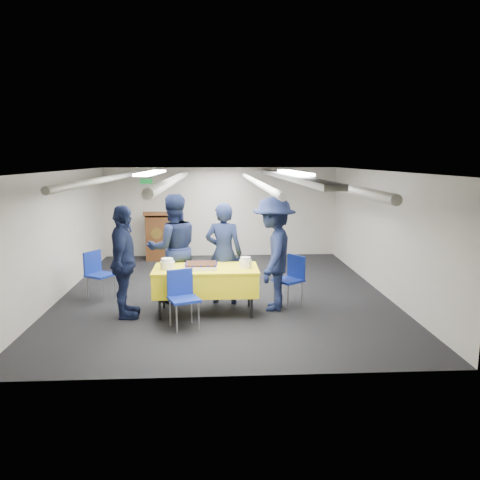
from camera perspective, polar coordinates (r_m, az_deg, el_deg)
The scene contains 14 objects.
ground at distance 9.00m, azimuth -1.97°, elevation -6.40°, with size 7.00×7.00×0.00m, color black.
room_shell at distance 9.08m, azimuth -1.50°, elevation 5.39°, with size 6.00×7.00×2.30m.
serving_table at distance 7.71m, azimuth -4.17°, elevation -4.91°, with size 1.70×0.85×0.77m.
sheet_cake at distance 7.61m, azimuth -4.76°, elevation -3.13°, with size 0.53×0.41×0.09m.
plate_stack_left at distance 7.63m, azimuth -8.85°, elevation -2.91°, with size 0.23×0.23×0.17m.
plate_stack_right at distance 7.60m, azimuth 0.68°, elevation -2.80°, with size 0.20×0.20×0.18m.
podium at distance 11.93m, azimuth -10.00°, elevation 0.53°, with size 0.62×0.53×1.25m.
chair_near at distance 7.15m, azimuth -7.06°, elevation -6.37°, with size 0.54×0.54×0.87m.
chair_right at distance 8.19m, azimuth 6.34°, elevation -4.26°, with size 0.59×0.59×0.87m.
chair_left at distance 8.88m, azimuth -17.03°, elevation -3.52°, with size 0.58×0.58×0.87m.
sailor_a at distance 8.18m, azimuth -2.00°, elevation -1.63°, with size 0.65×0.43×1.78m, color black.
sailor_b at distance 8.34m, azimuth -8.13°, elevation -1.02°, with size 0.93×0.73×1.92m, color black.
sailor_c at distance 7.64m, azimuth -13.98°, elevation -2.63°, with size 1.06×0.44×1.81m, color black.
sailor_d at distance 7.84m, azimuth 4.11°, elevation -1.66°, with size 1.24×0.71×1.92m, color black.
Camera 1 is at (-0.17, -8.64, 2.53)m, focal length 35.00 mm.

